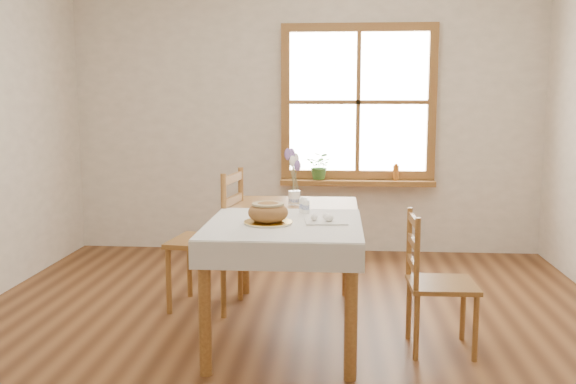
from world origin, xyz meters
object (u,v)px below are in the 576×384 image
object	(u,v)px
bread_plate	(268,223)
flower_vase	(294,199)
dining_table	(288,228)
chair_left	(205,239)
chair_right	(442,282)

from	to	relation	value
bread_plate	flower_vase	world-z (taller)	flower_vase
dining_table	chair_left	xyz separation A→B (m)	(-0.62, 0.40, -0.17)
bread_plate	chair_left	bearing A→B (deg)	125.89
chair_left	flower_vase	world-z (taller)	chair_left
dining_table	chair_right	xyz separation A→B (m)	(0.93, -0.28, -0.25)
dining_table	chair_left	bearing A→B (deg)	147.40
dining_table	flower_vase	size ratio (longest dim) A/B	17.25
dining_table	chair_right	world-z (taller)	chair_right
dining_table	chair_left	distance (m)	0.76
chair_right	bread_plate	bearing A→B (deg)	91.77
chair_right	chair_left	bearing A→B (deg)	65.03
chair_left	flower_vase	distance (m)	0.70
chair_left	bread_plate	world-z (taller)	chair_left
chair_left	bread_plate	size ratio (longest dim) A/B	3.60
bread_plate	chair_right	bearing A→B (deg)	3.06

